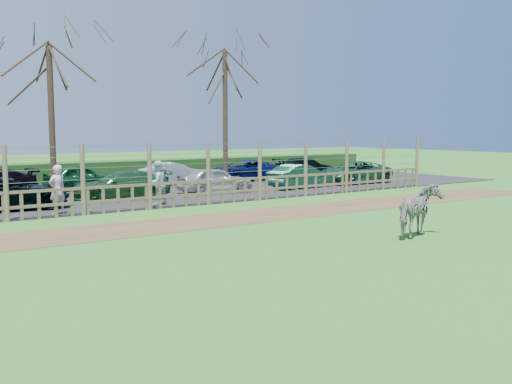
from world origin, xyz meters
TOP-DOWN VIEW (x-y plane):
  - ground at (0.00, 0.00)m, footprint 120.00×120.00m
  - dirt_strip at (0.00, 4.50)m, footprint 34.00×2.80m
  - asphalt at (0.00, 14.50)m, footprint 44.00×13.00m
  - hedge at (0.00, 21.50)m, footprint 46.00×2.00m
  - fence at (0.00, 8.00)m, footprint 30.16×0.16m
  - tree_mid at (-2.00, 13.50)m, footprint 4.80×4.80m
  - tree_right at (7.00, 14.00)m, footprint 4.80×4.80m
  - zebra at (3.89, -1.31)m, footprint 1.90×1.32m
  - visitor_a at (-3.22, 8.60)m, footprint 0.73×0.60m
  - visitor_b at (0.69, 8.86)m, footprint 0.98×0.84m
  - crow at (7.62, 2.53)m, footprint 0.25×0.18m
  - car_2 at (-4.43, 10.69)m, footprint 4.40×2.18m
  - car_3 at (0.20, 11.40)m, footprint 4.30×2.13m
  - car_4 at (4.70, 11.21)m, footprint 3.65×1.76m
  - car_5 at (9.42, 10.77)m, footprint 3.78×1.74m
  - car_6 at (13.49, 11.01)m, footprint 4.37×2.10m
  - car_10 at (0.05, 16.26)m, footprint 3.59×1.61m
  - car_11 at (4.90, 15.86)m, footprint 3.78×1.75m
  - car_12 at (9.35, 15.80)m, footprint 4.37×2.10m
  - car_13 at (13.94, 15.78)m, footprint 4.16×1.74m

SIDE VIEW (x-z plane):
  - ground at x=0.00m, z-range 0.00..0.00m
  - dirt_strip at x=0.00m, z-range 0.00..0.01m
  - asphalt at x=0.00m, z-range 0.00..0.04m
  - crow at x=7.62m, z-range 0.00..0.20m
  - hedge at x=0.00m, z-range 0.00..1.10m
  - car_2 at x=-4.43m, z-range 0.04..1.24m
  - car_3 at x=0.20m, z-range 0.04..1.24m
  - car_4 at x=4.70m, z-range 0.04..1.24m
  - car_5 at x=9.42m, z-range 0.04..1.24m
  - car_6 at x=13.49m, z-range 0.04..1.24m
  - car_10 at x=0.05m, z-range 0.04..1.24m
  - car_11 at x=4.90m, z-range 0.04..1.24m
  - car_12 at x=9.35m, z-range 0.04..1.24m
  - car_13 at x=13.94m, z-range 0.04..1.24m
  - zebra at x=3.89m, z-range 0.00..1.46m
  - fence at x=0.00m, z-range -0.45..2.05m
  - visitor_a at x=-3.22m, z-range 0.04..1.76m
  - visitor_b at x=0.69m, z-range 0.04..1.76m
  - tree_mid at x=-2.00m, z-range 1.45..8.28m
  - tree_right at x=7.00m, z-range 1.57..8.92m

